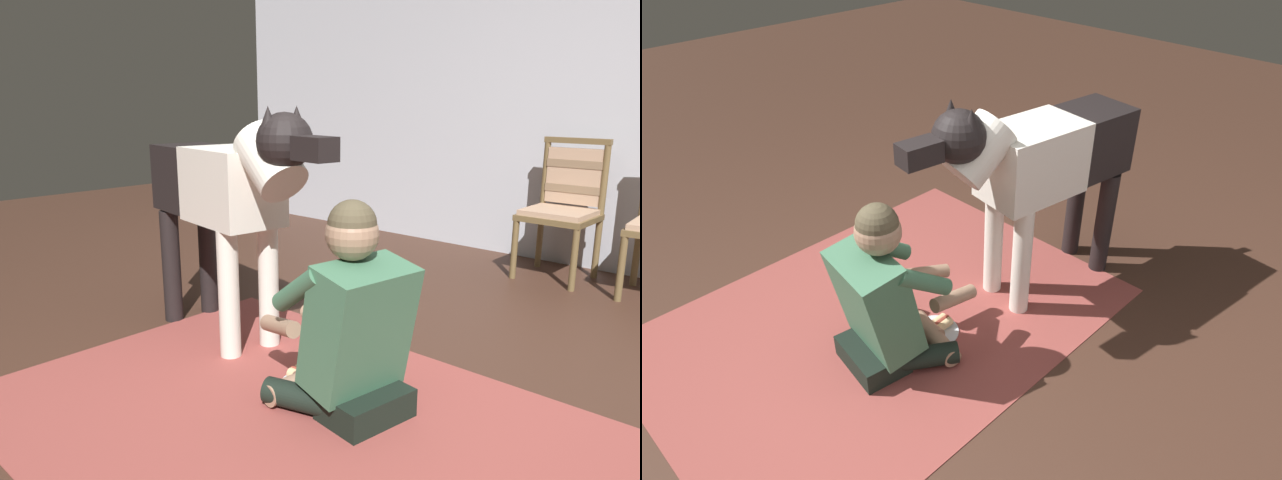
{
  "view_description": "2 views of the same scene",
  "coord_description": "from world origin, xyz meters",
  "views": [
    {
      "loc": [
        1.3,
        -1.61,
        1.24
      ],
      "look_at": [
        -0.47,
        0.3,
        0.62
      ],
      "focal_mm": 33.07,
      "sensor_mm": 36.0,
      "label": 1
    },
    {
      "loc": [
        1.11,
        1.79,
        2.07
      ],
      "look_at": [
        -0.5,
        0.2,
        0.57
      ],
      "focal_mm": 31.93,
      "sensor_mm": 36.0,
      "label": 2
    }
  ],
  "objects": [
    {
      "name": "back_wall",
      "position": [
        0.0,
        2.95,
        1.3
      ],
      "size": [
        7.66,
        0.1,
        2.6
      ],
      "primitive_type": "cube",
      "color": "#B3B5C0",
      "rests_on": "ground"
    },
    {
      "name": "large_dog",
      "position": [
        -1.05,
        0.22,
        0.79
      ],
      "size": [
        1.54,
        0.45,
        1.22
      ],
      "color": "silver",
      "rests_on": "ground"
    },
    {
      "name": "person_sitting_on_floor",
      "position": [
        -0.11,
        0.08,
        0.36
      ],
      "size": [
        0.7,
        0.57,
        0.87
      ],
      "color": "black",
      "rests_on": "ground"
    },
    {
      "name": "ground_plane",
      "position": [
        0.0,
        0.0,
        0.0
      ],
      "size": [
        13.26,
        13.26,
        0.0
      ],
      "primitive_type": "plane",
      "color": "#40271D"
    },
    {
      "name": "dining_chair_left_of_pair",
      "position": [
        -0.22,
        2.57,
        0.54
      ],
      "size": [
        0.47,
        0.47,
        0.98
      ],
      "color": "brown",
      "rests_on": "ground"
    },
    {
      "name": "hot_dog_on_plate",
      "position": [
        -0.38,
        0.12,
        0.02
      ],
      "size": [
        0.25,
        0.25,
        0.06
      ],
      "color": "silver",
      "rests_on": "ground"
    },
    {
      "name": "area_rug",
      "position": [
        -0.27,
        -0.16,
        0.0
      ],
      "size": [
        2.4,
        1.76,
        0.01
      ],
      "primitive_type": "cube",
      "color": "brown",
      "rests_on": "ground"
    }
  ]
}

